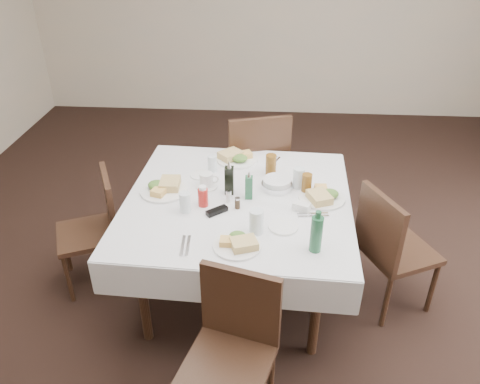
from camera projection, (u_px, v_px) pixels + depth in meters
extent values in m
plane|color=black|center=(264.00, 293.00, 3.33)|extent=(7.00, 7.00, 0.00)
cube|color=#BDB4A1|center=(275.00, 1.00, 5.59)|extent=(6.00, 0.04, 2.80)
cylinder|color=black|center=(143.00, 295.00, 2.81)|extent=(0.06, 0.06, 0.72)
cylinder|color=black|center=(181.00, 203.00, 3.68)|extent=(0.06, 0.06, 0.72)
cylinder|color=black|center=(316.00, 309.00, 2.71)|extent=(0.06, 0.06, 0.72)
cylinder|color=black|center=(313.00, 211.00, 3.58)|extent=(0.06, 0.06, 0.72)
cube|color=black|center=(238.00, 202.00, 3.00)|extent=(1.34, 1.34, 0.03)
cube|color=silver|center=(238.00, 199.00, 2.99)|extent=(1.48, 1.48, 0.01)
cube|color=silver|center=(248.00, 163.00, 3.65)|extent=(1.42, 0.07, 0.22)
cube|color=silver|center=(222.00, 288.00, 2.44)|extent=(1.42, 0.07, 0.22)
cube|color=silver|center=(348.00, 220.00, 2.98)|extent=(0.07, 1.42, 0.22)
cube|color=silver|center=(132.00, 207.00, 3.11)|extent=(0.07, 1.42, 0.22)
cube|color=black|center=(253.00, 167.00, 3.91)|extent=(0.60, 0.60, 0.04)
cube|color=black|center=(260.00, 150.00, 3.59)|extent=(0.48, 0.18, 0.53)
cylinder|color=black|center=(269.00, 178.00, 4.25)|extent=(0.04, 0.04, 0.49)
cylinder|color=black|center=(282.00, 202.00, 3.90)|extent=(0.04, 0.04, 0.49)
cylinder|color=black|center=(224.00, 183.00, 4.17)|extent=(0.04, 0.04, 0.49)
cylinder|color=black|center=(234.00, 208.00, 3.83)|extent=(0.04, 0.04, 0.49)
cube|color=black|center=(228.00, 365.00, 2.30)|extent=(0.51, 0.51, 0.04)
cube|color=black|center=(241.00, 305.00, 2.33)|extent=(0.41, 0.15, 0.45)
cylinder|color=black|center=(210.00, 356.00, 2.60)|extent=(0.03, 0.03, 0.42)
cylinder|color=black|center=(271.00, 374.00, 2.50)|extent=(0.03, 0.03, 0.42)
cube|color=black|center=(398.00, 251.00, 3.06)|extent=(0.56, 0.56, 0.04)
cube|color=black|center=(379.00, 228.00, 2.88)|extent=(0.21, 0.40, 0.46)
cylinder|color=black|center=(433.00, 287.00, 3.08)|extent=(0.03, 0.03, 0.43)
cylinder|color=black|center=(386.00, 301.00, 2.97)|extent=(0.03, 0.03, 0.43)
cylinder|color=black|center=(398.00, 254.00, 3.37)|extent=(0.03, 0.03, 0.43)
cylinder|color=black|center=(355.00, 266.00, 3.26)|extent=(0.03, 0.03, 0.43)
cube|color=black|center=(87.00, 234.00, 3.25)|extent=(0.53, 0.53, 0.04)
cube|color=black|center=(110.00, 203.00, 3.19)|extent=(0.20, 0.38, 0.44)
cylinder|color=black|center=(66.00, 248.00, 3.44)|extent=(0.03, 0.03, 0.41)
cylinder|color=black|center=(114.00, 238.00, 3.54)|extent=(0.03, 0.03, 0.41)
cylinder|color=black|center=(68.00, 278.00, 3.17)|extent=(0.03, 0.03, 0.41)
cylinder|color=black|center=(120.00, 267.00, 3.27)|extent=(0.03, 0.03, 0.41)
cylinder|color=white|center=(237.00, 159.00, 3.43)|extent=(0.30, 0.30, 0.02)
cube|color=tan|center=(231.00, 155.00, 3.42)|extent=(0.20, 0.20, 0.05)
cube|color=tan|center=(245.00, 155.00, 3.44)|extent=(0.12, 0.11, 0.04)
ellipsoid|color=#32641F|center=(240.00, 158.00, 3.38)|extent=(0.11, 0.10, 0.05)
cylinder|color=white|center=(237.00, 245.00, 2.56)|extent=(0.27, 0.27, 0.01)
cube|color=tan|center=(244.00, 244.00, 2.52)|extent=(0.17, 0.15, 0.04)
cube|color=tan|center=(228.00, 241.00, 2.55)|extent=(0.09, 0.07, 0.03)
ellipsoid|color=#32641F|center=(238.00, 236.00, 2.58)|extent=(0.10, 0.09, 0.04)
cylinder|color=white|center=(322.00, 198.00, 2.98)|extent=(0.30, 0.30, 0.02)
cube|color=tan|center=(319.00, 197.00, 2.92)|extent=(0.17, 0.19, 0.05)
cube|color=tan|center=(321.00, 190.00, 3.01)|extent=(0.08, 0.10, 0.04)
ellipsoid|color=#32641F|center=(330.00, 194.00, 2.96)|extent=(0.11, 0.10, 0.05)
cylinder|color=white|center=(164.00, 191.00, 3.05)|extent=(0.31, 0.31, 0.02)
cube|color=tan|center=(170.00, 184.00, 3.06)|extent=(0.13, 0.17, 0.05)
cube|color=tan|center=(159.00, 191.00, 2.99)|extent=(0.11, 0.12, 0.04)
ellipsoid|color=#32641F|center=(157.00, 185.00, 3.05)|extent=(0.11, 0.10, 0.05)
cylinder|color=white|center=(201.00, 175.00, 3.24)|extent=(0.15, 0.15, 0.01)
cylinder|color=white|center=(283.00, 227.00, 2.71)|extent=(0.17, 0.17, 0.01)
cylinder|color=silver|center=(212.00, 164.00, 3.27)|extent=(0.06, 0.06, 0.12)
cylinder|color=silver|center=(256.00, 222.00, 2.63)|extent=(0.08, 0.08, 0.15)
cylinder|color=silver|center=(299.00, 178.00, 3.07)|extent=(0.07, 0.07, 0.14)
cylinder|color=silver|center=(185.00, 202.00, 2.83)|extent=(0.07, 0.07, 0.13)
cylinder|color=brown|center=(271.00, 165.00, 3.21)|extent=(0.07, 0.07, 0.15)
cylinder|color=brown|center=(307.00, 184.00, 3.01)|extent=(0.07, 0.07, 0.14)
cylinder|color=silver|center=(277.00, 186.00, 3.09)|extent=(0.21, 0.21, 0.04)
cylinder|color=silver|center=(277.00, 182.00, 3.07)|extent=(0.18, 0.18, 0.04)
cube|color=black|center=(229.00, 180.00, 2.99)|extent=(0.06, 0.06, 0.19)
cone|color=silver|center=(229.00, 164.00, 2.93)|extent=(0.03, 0.03, 0.05)
cube|color=#245F3C|center=(249.00, 187.00, 2.95)|extent=(0.05, 0.05, 0.15)
cone|color=silver|center=(249.00, 174.00, 2.90)|extent=(0.03, 0.03, 0.04)
cylinder|color=red|center=(203.00, 197.00, 2.89)|extent=(0.06, 0.06, 0.12)
cylinder|color=white|center=(203.00, 188.00, 2.85)|extent=(0.05, 0.05, 0.02)
cylinder|color=white|center=(229.00, 197.00, 2.93)|extent=(0.04, 0.04, 0.07)
cylinder|color=silver|center=(229.00, 191.00, 2.91)|extent=(0.04, 0.04, 0.01)
cylinder|color=#39291A|center=(237.00, 204.00, 2.87)|extent=(0.03, 0.03, 0.06)
cylinder|color=silver|center=(237.00, 199.00, 2.85)|extent=(0.03, 0.03, 0.01)
cylinder|color=white|center=(207.00, 186.00, 3.10)|extent=(0.14, 0.14, 0.01)
cylinder|color=white|center=(206.00, 180.00, 3.08)|extent=(0.09, 0.09, 0.09)
cylinder|color=black|center=(206.00, 175.00, 3.06)|extent=(0.07, 0.07, 0.01)
torus|color=white|center=(214.00, 179.00, 3.08)|extent=(0.06, 0.03, 0.06)
cube|color=black|center=(217.00, 211.00, 2.83)|extent=(0.13, 0.12, 0.03)
cylinder|color=#245F3C|center=(316.00, 234.00, 2.48)|extent=(0.07, 0.07, 0.21)
cylinder|color=#245F3C|center=(318.00, 215.00, 2.41)|extent=(0.03, 0.03, 0.04)
cube|color=white|center=(302.00, 207.00, 2.85)|extent=(0.12, 0.09, 0.05)
cube|color=pink|center=(302.00, 206.00, 2.85)|extent=(0.09, 0.07, 0.02)
cube|color=silver|center=(273.00, 161.00, 3.42)|extent=(0.07, 0.15, 0.01)
cube|color=silver|center=(276.00, 162.00, 3.41)|extent=(0.07, 0.15, 0.01)
cube|color=silver|center=(188.00, 246.00, 2.56)|extent=(0.03, 0.19, 0.01)
cube|color=silver|center=(183.00, 246.00, 2.56)|extent=(0.03, 0.19, 0.01)
cube|color=silver|center=(314.00, 216.00, 2.80)|extent=(0.19, 0.04, 0.01)
cube|color=silver|center=(313.00, 214.00, 2.83)|extent=(0.19, 0.04, 0.01)
cube|color=silver|center=(169.00, 183.00, 3.14)|extent=(0.17, 0.05, 0.01)
cube|color=silver|center=(167.00, 185.00, 3.12)|extent=(0.17, 0.05, 0.01)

